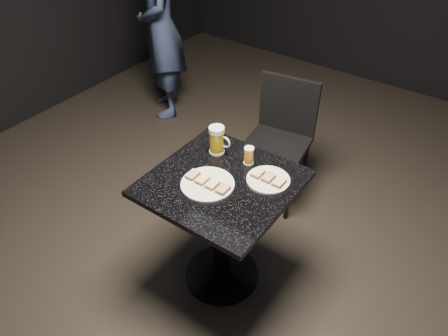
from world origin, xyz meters
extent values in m
plane|color=black|center=(0.00, 0.00, 0.00)|extent=(6.00, 6.00, 0.00)
cylinder|color=white|center=(-0.04, -0.07, 0.76)|extent=(0.27, 0.27, 0.01)
cylinder|color=white|center=(0.19, 0.13, 0.76)|extent=(0.22, 0.22, 0.01)
imported|color=navy|center=(-1.56, 1.29, 0.80)|extent=(0.68, 0.69, 1.60)
cylinder|color=black|center=(0.00, 0.00, 0.01)|extent=(0.44, 0.44, 0.03)
cylinder|color=black|center=(0.00, 0.00, 0.37)|extent=(0.10, 0.10, 0.69)
cube|color=black|center=(0.00, 0.00, 0.73)|extent=(0.70, 0.70, 0.03)
cylinder|color=silver|center=(-0.17, 0.18, 0.76)|extent=(0.09, 0.09, 0.01)
cylinder|color=#BA941E|center=(-0.17, 0.18, 0.82)|extent=(0.08, 0.08, 0.12)
cylinder|color=silver|center=(-0.17, 0.18, 0.89)|extent=(0.08, 0.08, 0.03)
torus|color=silver|center=(-0.12, 0.20, 0.82)|extent=(0.07, 0.01, 0.07)
cylinder|color=silver|center=(0.03, 0.20, 0.75)|extent=(0.06, 0.06, 0.01)
cylinder|color=gold|center=(0.03, 0.20, 0.80)|extent=(0.05, 0.05, 0.08)
cylinder|color=white|center=(0.03, 0.20, 0.84)|extent=(0.05, 0.05, 0.01)
cube|color=black|center=(-0.13, 0.80, 0.45)|extent=(0.46, 0.46, 0.04)
cylinder|color=black|center=(-0.27, 0.60, 0.21)|extent=(0.03, 0.03, 0.43)
cylinder|color=black|center=(0.07, 0.66, 0.21)|extent=(0.03, 0.03, 0.43)
cylinder|color=black|center=(-0.32, 0.94, 0.21)|extent=(0.03, 0.03, 0.43)
cylinder|color=black|center=(0.02, 0.99, 0.21)|extent=(0.03, 0.03, 0.43)
cube|color=black|center=(-0.16, 0.98, 0.67)|extent=(0.40, 0.09, 0.40)
cube|color=#4C3521|center=(-0.13, -0.07, 0.77)|extent=(0.05, 0.07, 0.01)
cube|color=tan|center=(-0.13, -0.07, 0.78)|extent=(0.05, 0.07, 0.01)
cube|color=#4C3521|center=(-0.07, -0.07, 0.77)|extent=(0.05, 0.07, 0.01)
cube|color=beige|center=(-0.07, -0.07, 0.78)|extent=(0.05, 0.07, 0.01)
cube|color=#4C3521|center=(-0.01, -0.07, 0.77)|extent=(0.05, 0.07, 0.01)
cube|color=#D1D184|center=(-0.01, -0.07, 0.78)|extent=(0.05, 0.07, 0.01)
cube|color=#4C3521|center=(0.06, -0.07, 0.77)|extent=(0.05, 0.07, 0.01)
cube|color=tan|center=(0.06, -0.07, 0.78)|extent=(0.05, 0.07, 0.01)
cube|color=#4C3521|center=(0.13, 0.13, 0.77)|extent=(0.05, 0.07, 0.01)
cube|color=#D1D184|center=(0.13, 0.13, 0.78)|extent=(0.05, 0.07, 0.01)
cube|color=#4C3521|center=(0.19, 0.13, 0.77)|extent=(0.05, 0.07, 0.01)
cube|color=tan|center=(0.19, 0.13, 0.78)|extent=(0.05, 0.07, 0.01)
cube|color=#4C3521|center=(0.25, 0.13, 0.77)|extent=(0.05, 0.07, 0.01)
cube|color=#D1D184|center=(0.25, 0.13, 0.78)|extent=(0.05, 0.07, 0.01)
camera|label=1|loc=(0.98, -1.35, 2.16)|focal=35.00mm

